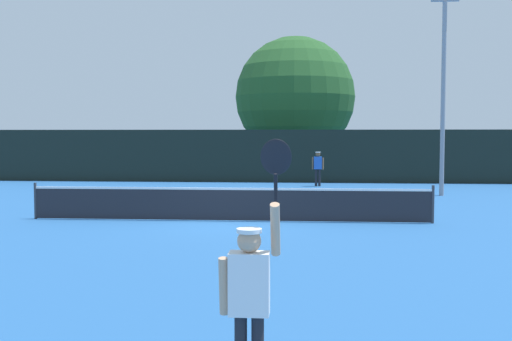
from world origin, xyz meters
The scene contains 11 objects.
ground_plane centered at (0.00, 0.00, 0.00)m, with size 120.00×120.00×0.00m, color #235693.
tennis_net centered at (0.00, 0.00, 0.51)m, with size 11.61×0.08×1.07m.
perimeter_fence centered at (0.00, 14.08, 1.38)m, with size 30.92×0.12×2.75m, color black.
player_serving centered at (1.65, -11.43, 1.07)m, with size 0.68×0.39×2.45m.
player_receiving centered at (2.84, 11.88, 1.02)m, with size 0.57×0.24×1.66m.
tennis_ball centered at (2.87, 1.70, 0.03)m, with size 0.07×0.07×0.07m, color #CCE033.
light_pole centered at (7.77, 7.80, 4.64)m, with size 1.18×0.28×8.14m.
large_tree centered at (1.60, 20.02, 4.82)m, with size 7.38×7.38×8.51m.
parked_car_near centered at (-2.78, 22.60, 0.78)m, with size 2.26×4.35×1.69m.
parked_car_mid centered at (2.08, 21.43, 0.78)m, with size 2.22×4.33×1.69m.
parked_car_far centered at (9.49, 21.74, 0.78)m, with size 1.94×4.22×1.69m.
Camera 1 is at (2.13, -16.91, 2.49)m, focal length 41.73 mm.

